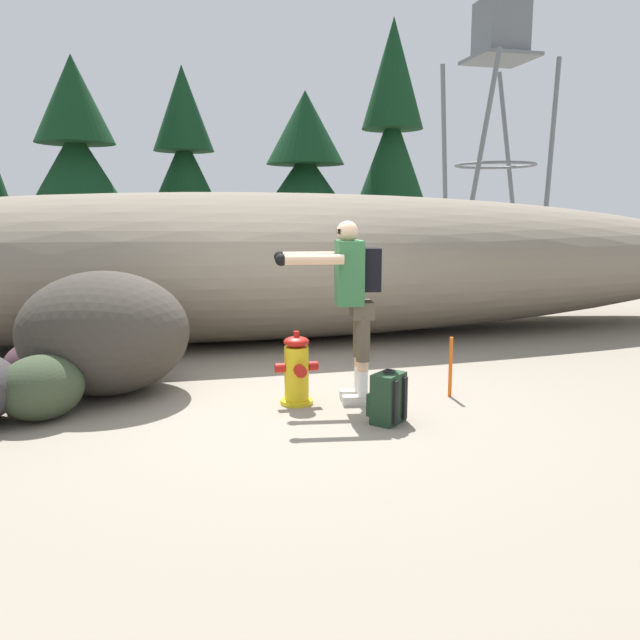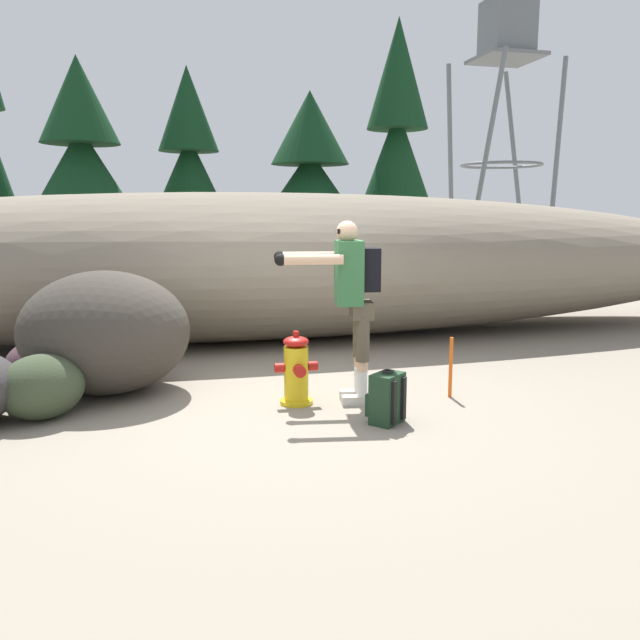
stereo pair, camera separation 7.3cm
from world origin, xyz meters
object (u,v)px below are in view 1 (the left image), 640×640
Objects in this scene: watchtower at (500,41)px; utility_worker at (351,289)px; boulder_small at (41,388)px; boulder_outlier at (44,362)px; survey_stake at (451,367)px; spare_backpack at (388,398)px; boulder_large at (104,333)px; fire_hydrant at (297,371)px.

utility_worker is at bearing -123.11° from watchtower.
boulder_small is 0.96× the size of boulder_outlier.
survey_stake is at bearing -174.21° from utility_worker.
spare_backpack is 2.93m from boulder_large.
survey_stake is (3.80, -0.22, 0.01)m from boulder_small.
utility_worker is 2.51m from boulder_large.
boulder_small is at bearing -130.32° from watchtower.
spare_backpack is at bearing -33.87° from boulder_outlier.
boulder_small is 20.57m from watchtower.
utility_worker is 1.29m from survey_stake.
watchtower is 16.38× the size of survey_stake.
boulder_small reaches higher than spare_backpack.
boulder_large is 0.90m from boulder_outlier.
utility_worker is at bearing -28.99° from spare_backpack.
spare_backpack is (0.64, -0.74, -0.10)m from fire_hydrant.
utility_worker is 2.90m from boulder_small.
boulder_outlier is at bearing 143.57° from boulder_large.
spare_backpack is at bearing -121.62° from watchtower.
boulder_small is (-2.78, 0.16, -0.81)m from utility_worker.
survey_stake is at bearing -3.30° from boulder_small.
utility_worker is 2.30× the size of boulder_small.
boulder_large is 2.14× the size of boulder_outlier.
boulder_large is (-1.78, 0.84, 0.30)m from fire_hydrant.
boulder_large is 2.80× the size of survey_stake.
watchtower reaches higher than survey_stake.
watchtower reaches higher than boulder_large.
utility_worker is at bearing -25.48° from boulder_outlier.
fire_hydrant reaches higher than survey_stake.
fire_hydrant is 0.41× the size of utility_worker.
watchtower reaches higher than boulder_small.
watchtower is at bearing 59.81° from survey_stake.
utility_worker is at bearing -3.37° from boulder_small.
spare_backpack is 0.78× the size of survey_stake.
boulder_small is (-2.92, 0.83, 0.07)m from spare_backpack.
boulder_outlier is (-2.95, 1.41, -0.85)m from utility_worker.
survey_stake is at bearing -120.19° from watchtower.
spare_backpack is 0.28× the size of boulder_large.
watchtower is at bearing 55.39° from fire_hydrant.
fire_hydrant is at bearing 175.09° from survey_stake.
boulder_small is at bearing 177.78° from fire_hydrant.
boulder_large reaches higher than spare_backpack.
survey_stake is (1.01, -0.06, -0.80)m from utility_worker.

